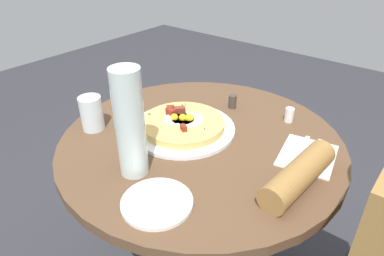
# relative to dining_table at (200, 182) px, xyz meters

# --- Properties ---
(dining_table) EXTENTS (0.83, 0.83, 0.72)m
(dining_table) POSITION_rel_dining_table_xyz_m (0.00, 0.00, 0.00)
(dining_table) COLOR brown
(dining_table) RESTS_ON ground_plane
(pizza_plate) EXTENTS (0.32, 0.32, 0.01)m
(pizza_plate) POSITION_rel_dining_table_xyz_m (0.00, 0.07, 0.18)
(pizza_plate) COLOR white
(pizza_plate) RESTS_ON dining_table
(breakfast_pizza) EXTENTS (0.26, 0.26, 0.05)m
(breakfast_pizza) POSITION_rel_dining_table_xyz_m (0.00, 0.07, 0.19)
(breakfast_pizza) COLOR #D8B15E
(breakfast_pizza) RESTS_ON pizza_plate
(bread_plate) EXTENTS (0.16, 0.16, 0.01)m
(bread_plate) POSITION_rel_dining_table_xyz_m (-0.28, -0.09, 0.17)
(bread_plate) COLOR white
(bread_plate) RESTS_ON dining_table
(napkin) EXTENTS (0.19, 0.17, 0.00)m
(napkin) POSITION_rel_dining_table_xyz_m (0.11, -0.28, 0.17)
(napkin) COLOR white
(napkin) RESTS_ON dining_table
(fork) EXTENTS (0.18, 0.05, 0.00)m
(fork) POSITION_rel_dining_table_xyz_m (0.11, -0.30, 0.18)
(fork) COLOR silver
(fork) RESTS_ON napkin
(knife) EXTENTS (0.18, 0.05, 0.00)m
(knife) POSITION_rel_dining_table_xyz_m (0.11, -0.27, 0.18)
(knife) COLOR silver
(knife) RESTS_ON napkin
(water_glass) EXTENTS (0.07, 0.07, 0.11)m
(water_glass) POSITION_rel_dining_table_xyz_m (-0.17, 0.29, 0.22)
(water_glass) COLOR silver
(water_glass) RESTS_ON dining_table
(water_bottle) EXTENTS (0.07, 0.07, 0.28)m
(water_bottle) POSITION_rel_dining_table_xyz_m (-0.23, 0.03, 0.31)
(water_bottle) COLOR silver
(water_bottle) RESTS_ON dining_table
(salt_shaker) EXTENTS (0.03, 0.03, 0.05)m
(salt_shaker) POSITION_rel_dining_table_xyz_m (0.26, -0.16, 0.19)
(salt_shaker) COLOR white
(salt_shaker) RESTS_ON dining_table
(pepper_shaker) EXTENTS (0.03, 0.03, 0.05)m
(pepper_shaker) POSITION_rel_dining_table_xyz_m (0.22, 0.04, 0.19)
(pepper_shaker) COLOR #3F3833
(pepper_shaker) RESTS_ON dining_table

